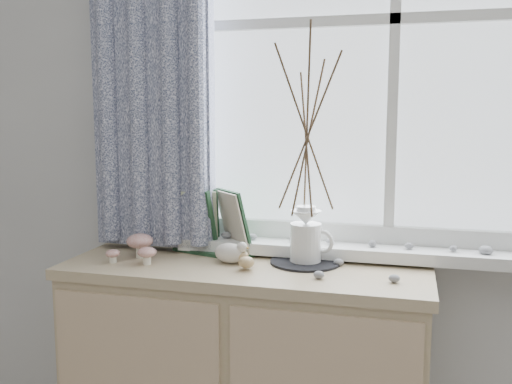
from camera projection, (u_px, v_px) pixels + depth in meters
The scene contains 7 objects.
botanical_book at pixel (210, 222), 1.98m from camera, with size 0.34×0.13×0.24m, color #1F4127, non-canonical shape.
toadstool_cluster at pixel (138, 246), 1.93m from camera, with size 0.18×0.15×0.08m.
wooden_eggs at pixel (243, 259), 1.85m from camera, with size 0.09×0.11×0.06m.
songbird_figurine at pixel (230, 252), 1.89m from camera, with size 0.14×0.07×0.08m, color white, non-canonical shape.
crocheted_doily at pixel (305, 262), 1.89m from camera, with size 0.23×0.23×0.01m, color black.
twig_pitcher at pixel (307, 128), 1.83m from camera, with size 0.35×0.35×0.78m.
sideboard_pebbles at pixel (350, 272), 1.75m from camera, with size 0.25×0.19×0.02m.
Camera 1 is at (0.36, -0.00, 1.35)m, focal length 40.00 mm.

